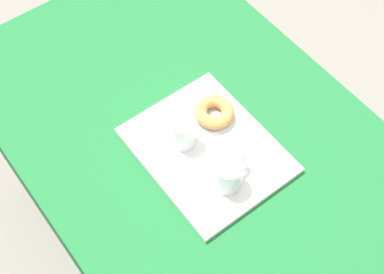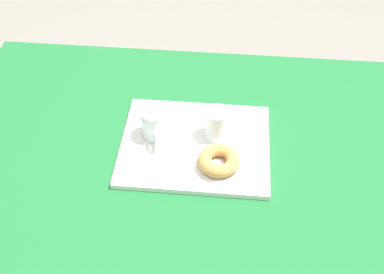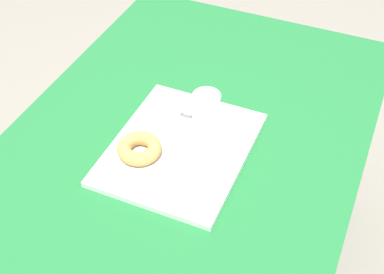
% 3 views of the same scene
% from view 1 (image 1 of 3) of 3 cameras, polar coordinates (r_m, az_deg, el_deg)
% --- Properties ---
extents(ground_plane, '(6.00, 6.00, 0.00)m').
position_cam_1_polar(ground_plane, '(2.19, 0.81, -10.81)').
color(ground_plane, gray).
extents(dining_table, '(1.51, 0.92, 0.73)m').
position_cam_1_polar(dining_table, '(1.61, 1.09, -2.24)').
color(dining_table, '#1E6B33').
rests_on(dining_table, ground).
extents(serving_tray, '(0.42, 0.34, 0.02)m').
position_cam_1_polar(serving_tray, '(1.51, 1.59, -1.36)').
color(serving_tray, white).
rests_on(serving_tray, dining_table).
extents(tea_mug_left, '(0.08, 0.11, 0.09)m').
position_cam_1_polar(tea_mug_left, '(1.42, 3.82, -3.96)').
color(tea_mug_left, white).
rests_on(tea_mug_left, serving_tray).
extents(water_glass_near, '(0.07, 0.07, 0.09)m').
position_cam_1_polar(water_glass_near, '(1.48, -0.89, 0.38)').
color(water_glass_near, white).
rests_on(water_glass_near, serving_tray).
extents(donut_plate_left, '(0.12, 0.12, 0.01)m').
position_cam_1_polar(donut_plate_left, '(1.56, 2.30, 2.15)').
color(donut_plate_left, silver).
rests_on(donut_plate_left, serving_tray).
extents(sugar_donut_left, '(0.11, 0.11, 0.04)m').
position_cam_1_polar(sugar_donut_left, '(1.54, 2.33, 2.61)').
color(sugar_donut_left, tan).
rests_on(sugar_donut_left, donut_plate_left).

